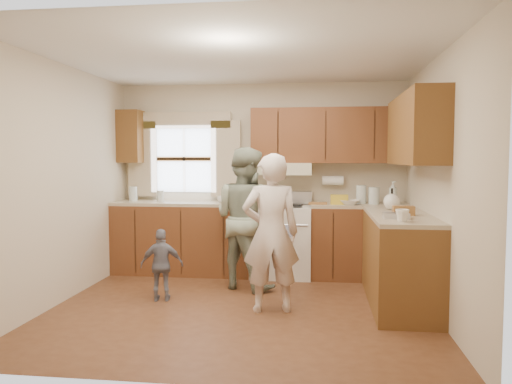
# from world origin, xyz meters

# --- Properties ---
(room) EXTENTS (3.80, 3.80, 3.80)m
(room) POSITION_xyz_m (0.00, 0.00, 1.25)
(room) COLOR #502C19
(room) RESTS_ON ground
(kitchen_fixtures) EXTENTS (3.80, 2.25, 2.15)m
(kitchen_fixtures) POSITION_xyz_m (0.61, 1.08, 0.84)
(kitchen_fixtures) COLOR #401E0D
(kitchen_fixtures) RESTS_ON ground
(stove) EXTENTS (0.76, 0.67, 1.07)m
(stove) POSITION_xyz_m (0.30, 1.44, 0.47)
(stove) COLOR silver
(stove) RESTS_ON ground
(woman_left) EXTENTS (0.64, 0.50, 1.56)m
(woman_left) POSITION_xyz_m (0.31, -0.07, 0.78)
(woman_left) COLOR beige
(woman_left) RESTS_ON ground
(woman_right) EXTENTS (1.00, 0.93, 1.64)m
(woman_right) POSITION_xyz_m (-0.08, 0.79, 0.82)
(woman_right) COLOR #274933
(woman_right) RESTS_ON ground
(child) EXTENTS (0.48, 0.27, 0.77)m
(child) POSITION_xyz_m (-0.87, 0.15, 0.38)
(child) COLOR slate
(child) RESTS_ON ground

